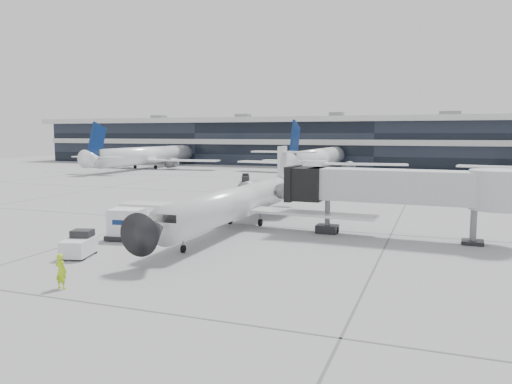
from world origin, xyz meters
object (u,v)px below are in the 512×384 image
at_px(regional_jet, 240,201).
at_px(baggage_tug, 79,245).
at_px(jet_bridge, 408,187).
at_px(cargo_uld, 127,225).
at_px(ramp_worker, 61,271).

xyz_separation_m(regional_jet, baggage_tug, (-5.62, -12.19, -1.42)).
bearing_deg(jet_bridge, cargo_uld, -157.18).
bearing_deg(jet_bridge, regional_jet, -178.51).
xyz_separation_m(jet_bridge, ramp_worker, (-14.85, -17.56, -2.82)).
distance_m(jet_bridge, cargo_uld, 19.87).
xyz_separation_m(baggage_tug, cargo_uld, (-0.08, 5.08, 0.38)).
bearing_deg(cargo_uld, regional_jet, 42.37).
bearing_deg(baggage_tug, cargo_uld, 76.18).
bearing_deg(ramp_worker, cargo_uld, -67.70).
bearing_deg(cargo_uld, ramp_worker, -80.20).
relative_size(ramp_worker, cargo_uld, 0.60).
distance_m(regional_jet, cargo_uld, 9.17).
xyz_separation_m(regional_jet, ramp_worker, (-2.13, -17.71, -1.25)).
height_order(ramp_worker, baggage_tug, ramp_worker).
bearing_deg(ramp_worker, regional_jet, -93.20).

